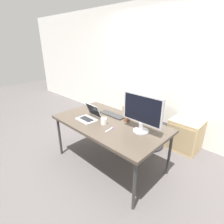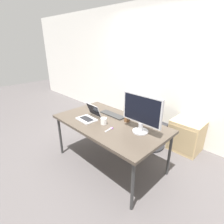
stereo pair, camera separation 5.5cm
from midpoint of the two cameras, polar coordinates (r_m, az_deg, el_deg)
ground_plane at (r=3.01m, az=-0.13°, el=-16.12°), size 14.00×14.00×0.00m
wall_back at (r=3.63m, az=17.45°, el=12.26°), size 10.00×0.05×2.60m
desk at (r=2.63m, az=-0.14°, el=-4.18°), size 1.72×0.96×0.74m
office_chair at (r=3.28m, az=12.37°, el=-5.22°), size 0.56×0.57×1.05m
cabinet_left at (r=3.88m, az=9.18°, el=-2.04°), size 0.52×0.46×0.58m
cabinet_right at (r=3.45m, az=23.50°, el=-7.04°), size 0.52×0.46×0.58m
water_bottle at (r=3.74m, az=9.58°, el=3.73°), size 0.06×0.06×0.26m
laptop_center at (r=2.72m, az=-6.92°, el=-1.36°), size 0.31×0.31×0.22m
monitor at (r=2.26m, az=10.32°, el=-0.23°), size 0.58×0.21×0.51m
keyboard at (r=2.85m, az=0.71°, el=-0.88°), size 0.46×0.14×0.02m
coffee_cup_white at (r=2.54m, az=-2.09°, el=-2.98°), size 0.09×0.09×0.09m
coffee_cup_brown at (r=2.64m, az=5.52°, el=-2.01°), size 0.09×0.09×0.10m
scissors at (r=2.40m, az=-0.10°, el=-5.64°), size 0.05×0.17×0.01m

